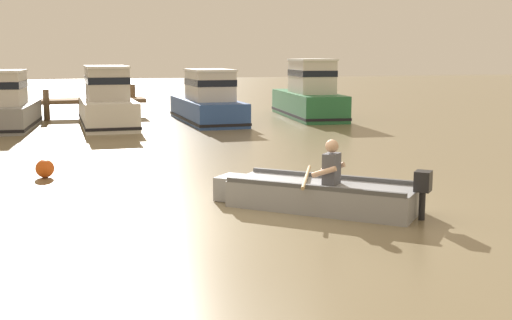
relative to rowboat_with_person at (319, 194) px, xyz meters
The scene contains 7 objects.
ground_plane 1.13m from the rowboat_with_person, behind, with size 120.00×120.00×0.00m, color #7A6B4C.
rowboat_with_person is the anchor object (origin of this frame).
moored_boat_grey 15.37m from the rowboat_with_person, 113.47° to the left, with size 2.50×4.88×2.04m.
moored_boat_white 14.38m from the rowboat_with_person, 100.27° to the left, with size 1.88×5.93×2.16m.
moored_boat_blue 14.33m from the rowboat_with_person, 85.17° to the left, with size 1.96×5.69×2.02m.
moored_boat_green 15.90m from the rowboat_with_person, 69.60° to the left, with size 2.34×6.06×2.38m.
mooring_buoy 6.16m from the rowboat_with_person, 136.65° to the left, with size 0.39×0.39×0.39m, color #E55919.
Camera 1 is at (-2.93, -10.10, 2.58)m, focal length 45.69 mm.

